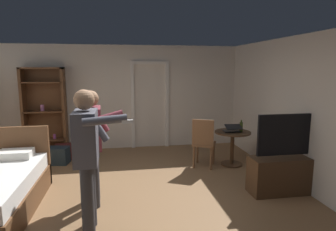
{
  "coord_description": "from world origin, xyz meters",
  "views": [
    {
      "loc": [
        -0.01,
        -3.92,
        1.99
      ],
      "look_at": [
        0.68,
        0.22,
        1.27
      ],
      "focal_mm": 30.62,
      "sensor_mm": 36.0,
      "label": 1
    }
  ],
  "objects": [
    {
      "name": "bookshelf",
      "position": [
        -1.72,
        2.92,
        1.07
      ],
      "size": [
        0.94,
        0.32,
        1.98
      ],
      "color": "brown",
      "rests_on": "ground_plane"
    },
    {
      "name": "suitcase_dark",
      "position": [
        -1.39,
        2.1,
        0.17
      ],
      "size": [
        0.61,
        0.39,
        0.35
      ],
      "primitive_type": "cube",
      "rotation": [
        0.0,
        0.0,
        -0.17
      ],
      "color": "#1E2D38",
      "rests_on": "ground_plane"
    },
    {
      "name": "suitcase_small",
      "position": [
        -1.16,
        2.43,
        0.16
      ],
      "size": [
        0.6,
        0.4,
        0.32
      ],
      "primitive_type": "cube",
      "rotation": [
        0.0,
        0.0,
        0.18
      ],
      "color": "#4C1919",
      "rests_on": "ground_plane"
    },
    {
      "name": "person_striped_shirt",
      "position": [
        -0.41,
        0.17,
        0.97
      ],
      "size": [
        0.65,
        0.62,
        1.67
      ],
      "color": "#333338",
      "rests_on": "ground_plane"
    },
    {
      "name": "side_table",
      "position": [
        2.22,
        1.43,
        0.48
      ],
      "size": [
        0.72,
        0.72,
        0.7
      ],
      "color": "#4C331E",
      "rests_on": "ground_plane"
    },
    {
      "name": "wall_right",
      "position": [
        2.95,
        0.0,
        1.25
      ],
      "size": [
        0.12,
        6.41,
        2.51
      ],
      "primitive_type": "cube",
      "color": "silver",
      "rests_on": "ground_plane"
    },
    {
      "name": "tv_flatscreen",
      "position": [
        2.59,
        0.05,
        0.37
      ],
      "size": [
        1.24,
        0.4,
        1.28
      ],
      "color": "#4C331E",
      "rests_on": "ground_plane"
    },
    {
      "name": "ground_plane",
      "position": [
        0.0,
        0.0,
        0.0
      ],
      "size": [
        6.79,
        6.79,
        0.0
      ],
      "primitive_type": "plane",
      "color": "olive"
    },
    {
      "name": "doorway_frame",
      "position": [
        0.71,
        3.07,
        1.22
      ],
      "size": [
        0.93,
        0.08,
        2.13
      ],
      "color": "white",
      "rests_on": "ground_plane"
    },
    {
      "name": "wooden_chair",
      "position": [
        1.59,
        1.38,
        0.54
      ],
      "size": [
        0.56,
        0.56,
        0.99
      ],
      "color": "brown",
      "rests_on": "ground_plane"
    },
    {
      "name": "person_blue_shirt",
      "position": [
        -0.41,
        -0.57,
        1.02
      ],
      "size": [
        0.67,
        0.62,
        1.74
      ],
      "color": "#333338",
      "rests_on": "ground_plane"
    },
    {
      "name": "laptop",
      "position": [
        2.18,
        1.39,
        0.75
      ],
      "size": [
        0.34,
        0.35,
        0.16
      ],
      "color": "black",
      "rests_on": "side_table"
    },
    {
      "name": "bottle_on_table",
      "position": [
        2.36,
        1.35,
        0.81
      ],
      "size": [
        0.06,
        0.06,
        0.25
      ],
      "color": "#324616",
      "rests_on": "side_table"
    },
    {
      "name": "wall_back",
      "position": [
        0.0,
        3.15,
        1.25
      ],
      "size": [
        6.03,
        0.12,
        2.51
      ],
      "primitive_type": "cube",
      "color": "silver",
      "rests_on": "ground_plane"
    }
  ]
}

